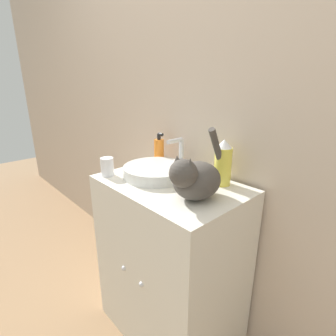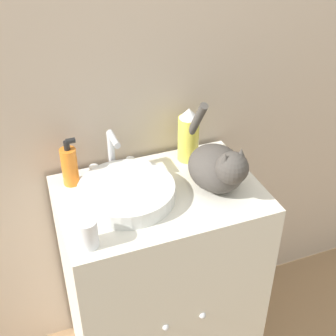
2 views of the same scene
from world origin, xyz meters
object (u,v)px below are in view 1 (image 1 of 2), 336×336
Objects in this scene: cup at (107,167)px; spray_bottle at (223,163)px; soap_bottle at (159,151)px; cat at (195,178)px.

spray_bottle is at bearing 35.73° from cup.
cup is (-0.02, -0.32, -0.03)m from soap_bottle.
cat reaches higher than cup.
spray_bottle reaches higher than soap_bottle.
spray_bottle is (0.43, 0.00, 0.03)m from soap_bottle.
spray_bottle is at bearing 0.14° from soap_bottle.
cat is 3.96× the size of cup.
soap_bottle is 1.93× the size of cup.
soap_bottle is 0.43m from spray_bottle.
cat is 0.20m from spray_bottle.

